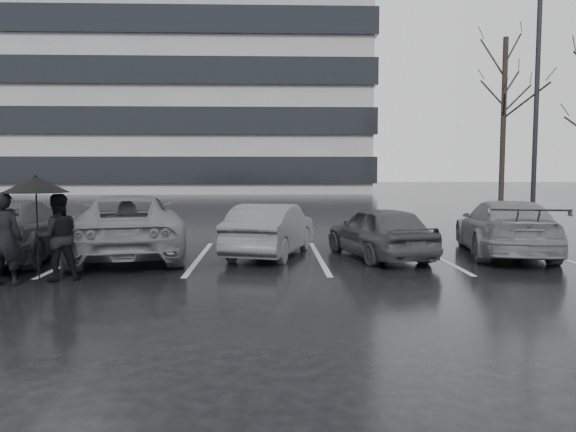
{
  "coord_description": "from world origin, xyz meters",
  "views": [
    {
      "loc": [
        -0.57,
        -10.58,
        2.07
      ],
      "look_at": [
        -0.18,
        1.0,
        1.1
      ],
      "focal_mm": 35.0,
      "sensor_mm": 36.0,
      "label": 1
    }
  ],
  "objects_px": {
    "tree_north": "(503,125)",
    "lamp_post": "(536,105)",
    "car_east": "(505,228)",
    "car_main": "(379,232)",
    "pedestrian_left": "(5,239)",
    "pedestrian_right": "(58,237)",
    "car_west_a": "(271,230)",
    "car_west_c": "(14,230)",
    "car_west_b": "(128,226)"
  },
  "relations": [
    {
      "from": "tree_north",
      "to": "lamp_post",
      "type": "bearing_deg",
      "value": -106.46
    },
    {
      "from": "car_east",
      "to": "car_main",
      "type": "bearing_deg",
      "value": 17.93
    },
    {
      "from": "pedestrian_left",
      "to": "pedestrian_right",
      "type": "xyz_separation_m",
      "value": [
        0.78,
        0.41,
        -0.03
      ]
    },
    {
      "from": "car_main",
      "to": "car_west_a",
      "type": "relative_size",
      "value": 0.96
    },
    {
      "from": "car_east",
      "to": "tree_north",
      "type": "bearing_deg",
      "value": -101.08
    },
    {
      "from": "car_east",
      "to": "car_west_c",
      "type": "bearing_deg",
      "value": 13.44
    },
    {
      "from": "car_west_a",
      "to": "car_west_b",
      "type": "distance_m",
      "value": 3.38
    },
    {
      "from": "car_west_a",
      "to": "tree_north",
      "type": "distance_m",
      "value": 18.66
    },
    {
      "from": "car_west_b",
      "to": "lamp_post",
      "type": "relative_size",
      "value": 0.58
    },
    {
      "from": "lamp_post",
      "to": "pedestrian_left",
      "type": "bearing_deg",
      "value": -147.56
    },
    {
      "from": "car_east",
      "to": "pedestrian_right",
      "type": "xyz_separation_m",
      "value": [
        -9.61,
        -2.81,
        0.14
      ]
    },
    {
      "from": "pedestrian_left",
      "to": "lamp_post",
      "type": "distance_m",
      "value": 16.51
    },
    {
      "from": "car_main",
      "to": "tree_north",
      "type": "relative_size",
      "value": 0.43
    },
    {
      "from": "car_west_c",
      "to": "car_east",
      "type": "height_order",
      "value": "car_west_c"
    },
    {
      "from": "car_main",
      "to": "car_west_a",
      "type": "distance_m",
      "value": 2.57
    },
    {
      "from": "car_west_b",
      "to": "car_west_c",
      "type": "height_order",
      "value": "car_west_b"
    },
    {
      "from": "car_main",
      "to": "pedestrian_right",
      "type": "xyz_separation_m",
      "value": [
        -6.48,
        -2.44,
        0.19
      ]
    },
    {
      "from": "car_main",
      "to": "lamp_post",
      "type": "distance_m",
      "value": 9.35
    },
    {
      "from": "car_main",
      "to": "car_west_c",
      "type": "xyz_separation_m",
      "value": [
        -8.34,
        -0.07,
        0.08
      ]
    },
    {
      "from": "car_west_c",
      "to": "pedestrian_left",
      "type": "bearing_deg",
      "value": 106.14
    },
    {
      "from": "pedestrian_left",
      "to": "car_west_a",
      "type": "bearing_deg",
      "value": -144.52
    },
    {
      "from": "car_west_b",
      "to": "car_east",
      "type": "distance_m",
      "value": 9.02
    },
    {
      "from": "car_west_c",
      "to": "tree_north",
      "type": "xyz_separation_m",
      "value": [
        17.35,
        14.77,
        3.55
      ]
    },
    {
      "from": "car_west_c",
      "to": "pedestrian_left",
      "type": "distance_m",
      "value": 2.99
    },
    {
      "from": "car_main",
      "to": "car_west_b",
      "type": "xyz_separation_m",
      "value": [
        -5.89,
        0.42,
        0.12
      ]
    },
    {
      "from": "car_west_b",
      "to": "pedestrian_right",
      "type": "distance_m",
      "value": 2.93
    },
    {
      "from": "pedestrian_right",
      "to": "tree_north",
      "type": "distance_m",
      "value": 23.35
    },
    {
      "from": "car_main",
      "to": "car_west_a",
      "type": "bearing_deg",
      "value": -25.03
    },
    {
      "from": "car_main",
      "to": "car_east",
      "type": "height_order",
      "value": "car_east"
    },
    {
      "from": "car_west_b",
      "to": "lamp_post",
      "type": "bearing_deg",
      "value": -168.03
    },
    {
      "from": "car_west_c",
      "to": "pedestrian_right",
      "type": "xyz_separation_m",
      "value": [
        1.87,
        -2.37,
        0.11
      ]
    },
    {
      "from": "tree_north",
      "to": "pedestrian_right",
      "type": "bearing_deg",
      "value": -132.11
    },
    {
      "from": "pedestrian_left",
      "to": "lamp_post",
      "type": "xyz_separation_m",
      "value": [
        13.64,
        8.67,
        3.36
      ]
    },
    {
      "from": "car_west_b",
      "to": "car_east",
      "type": "xyz_separation_m",
      "value": [
        9.02,
        -0.06,
        -0.07
      ]
    },
    {
      "from": "car_east",
      "to": "pedestrian_left",
      "type": "distance_m",
      "value": 10.87
    },
    {
      "from": "lamp_post",
      "to": "car_west_b",
      "type": "bearing_deg",
      "value": -156.29
    },
    {
      "from": "pedestrian_right",
      "to": "tree_north",
      "type": "relative_size",
      "value": 0.19
    },
    {
      "from": "car_main",
      "to": "car_east",
      "type": "xyz_separation_m",
      "value": [
        3.13,
        0.37,
        0.05
      ]
    },
    {
      "from": "car_main",
      "to": "car_west_c",
      "type": "height_order",
      "value": "car_west_c"
    },
    {
      "from": "car_east",
      "to": "pedestrian_right",
      "type": "height_order",
      "value": "pedestrian_right"
    },
    {
      "from": "car_east",
      "to": "car_west_b",
      "type": "bearing_deg",
      "value": 10.88
    },
    {
      "from": "car_main",
      "to": "car_west_b",
      "type": "height_order",
      "value": "car_west_b"
    },
    {
      "from": "tree_north",
      "to": "car_east",
      "type": "bearing_deg",
      "value": -112.32
    },
    {
      "from": "car_main",
      "to": "car_west_b",
      "type": "relative_size",
      "value": 0.68
    },
    {
      "from": "pedestrian_right",
      "to": "lamp_post",
      "type": "bearing_deg",
      "value": -173.38
    },
    {
      "from": "lamp_post",
      "to": "tree_north",
      "type": "height_order",
      "value": "lamp_post"
    },
    {
      "from": "tree_north",
      "to": "car_west_b",
      "type": "bearing_deg",
      "value": -136.25
    },
    {
      "from": "car_east",
      "to": "tree_north",
      "type": "relative_size",
      "value": 0.54
    },
    {
      "from": "car_main",
      "to": "lamp_post",
      "type": "xyz_separation_m",
      "value": [
        6.39,
        5.82,
        3.58
      ]
    },
    {
      "from": "car_west_a",
      "to": "car_east",
      "type": "xyz_separation_m",
      "value": [
        5.65,
        -0.11,
        0.04
      ]
    }
  ]
}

